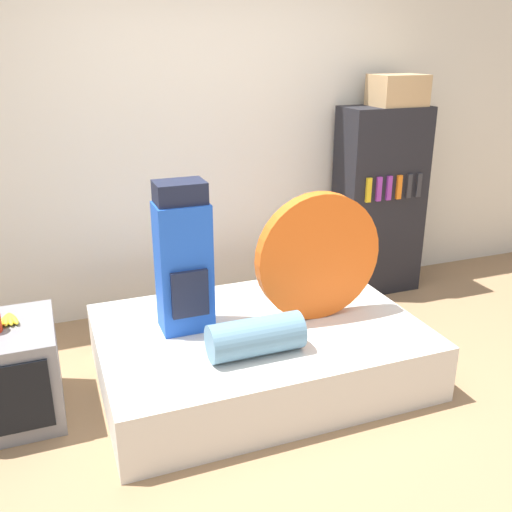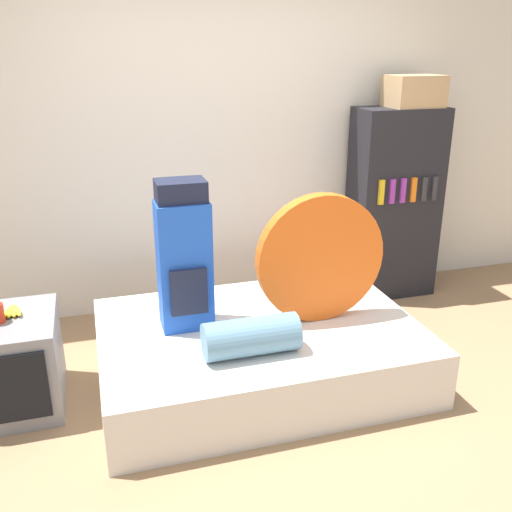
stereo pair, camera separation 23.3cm
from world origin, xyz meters
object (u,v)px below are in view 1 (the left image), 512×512
at_px(backpack, 183,260).
at_px(bookshelf, 379,201).
at_px(tent_bag, 318,257).
at_px(television, 11,373).
at_px(sleeping_roll, 256,337).
at_px(cardboard_box, 398,90).

xyz_separation_m(backpack, bookshelf, (1.83, 0.82, -0.03)).
relative_size(tent_bag, television, 1.31).
bearing_deg(sleeping_roll, cardboard_box, 37.37).
distance_m(backpack, tent_bag, 0.81).
bearing_deg(television, cardboard_box, 15.93).
bearing_deg(television, sleeping_roll, -18.18).
relative_size(television, bookshelf, 0.40).
distance_m(tent_bag, television, 1.86).
bearing_deg(cardboard_box, sleeping_roll, -142.63).
relative_size(sleeping_roll, bookshelf, 0.35).
height_order(backpack, television, backpack).
height_order(bookshelf, cardboard_box, cardboard_box).
bearing_deg(tent_bag, cardboard_box, 40.27).
relative_size(backpack, cardboard_box, 2.29).
bearing_deg(cardboard_box, tent_bag, -139.73).
distance_m(tent_bag, cardboard_box, 1.70).
relative_size(tent_bag, bookshelf, 0.53).
distance_m(bookshelf, cardboard_box, 0.87).
height_order(tent_bag, cardboard_box, cardboard_box).
bearing_deg(sleeping_roll, tent_bag, 30.36).
height_order(tent_bag, television, tent_bag).
height_order(sleeping_roll, television, sleeping_roll).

